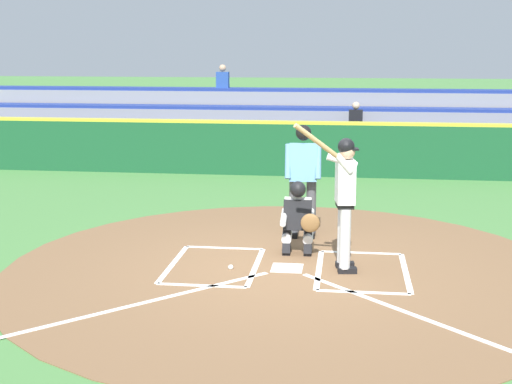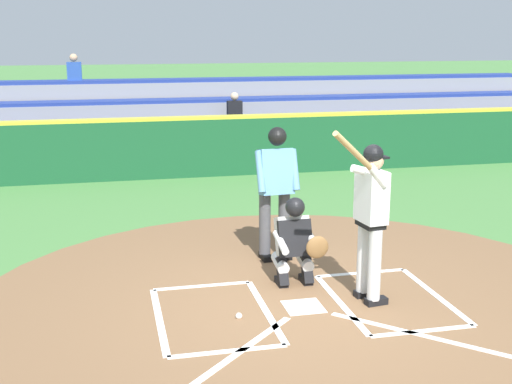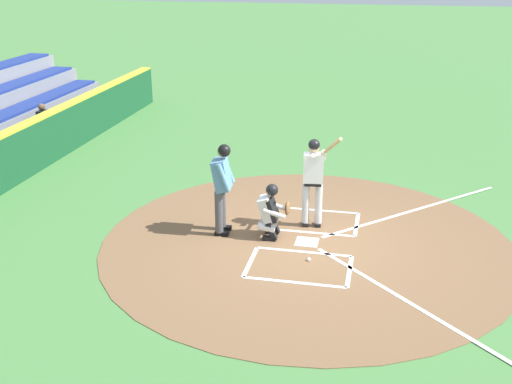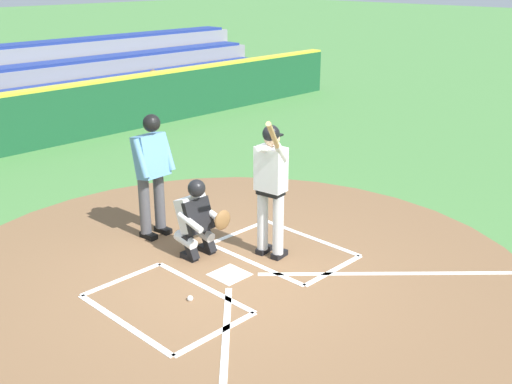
# 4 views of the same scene
# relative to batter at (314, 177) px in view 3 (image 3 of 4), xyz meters

# --- Properties ---
(ground_plane) EXTENTS (120.00, 120.00, 0.00)m
(ground_plane) POSITION_rel_batter_xyz_m (0.78, -0.00, -1.10)
(ground_plane) COLOR #4C8442
(dirt_circle) EXTENTS (8.00, 8.00, 0.01)m
(dirt_circle) POSITION_rel_batter_xyz_m (0.78, -0.00, -1.09)
(dirt_circle) COLOR brown
(dirt_circle) RESTS_ON ground
(home_plate_and_chalk) EXTENTS (7.93, 4.91, 0.01)m
(home_plate_and_chalk) POSITION_rel_batter_xyz_m (0.78, 0.88, -1.08)
(home_plate_and_chalk) COLOR white
(home_plate_and_chalk) RESTS_ON dirt_circle
(batter) EXTENTS (0.88, 0.81, 2.13)m
(batter) POSITION_rel_batter_xyz_m (0.00, 0.00, 0.00)
(batter) COLOR silver
(batter) RESTS_ON ground
(catcher) EXTENTS (0.59, 0.60, 1.13)m
(catcher) POSITION_rel_batter_xyz_m (0.68, -0.74, -0.51)
(catcher) COLOR black
(catcher) RESTS_ON ground
(plate_umpire) EXTENTS (0.59, 0.43, 1.86)m
(plate_umpire) POSITION_rel_batter_xyz_m (0.68, -1.72, -0.02)
(plate_umpire) COLOR #4C4C51
(plate_umpire) RESTS_ON ground
(baseball) EXTENTS (0.07, 0.07, 0.07)m
(baseball) POSITION_rel_batter_xyz_m (1.57, 0.14, -1.06)
(baseball) COLOR white
(baseball) RESTS_ON ground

